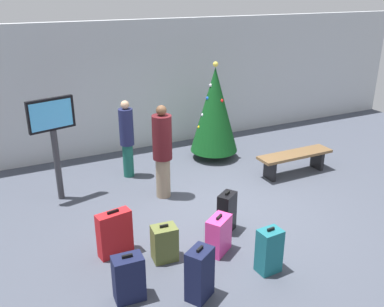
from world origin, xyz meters
name	(u,v)px	position (x,y,z in m)	size (l,w,h in m)	color
ground_plane	(220,211)	(0.00, 0.00, 0.00)	(16.00, 16.00, 0.00)	#424754
back_wall	(144,86)	(0.00, 3.85, 1.56)	(16.00, 0.20, 3.12)	#B7BCC1
holiday_tree	(215,110)	(1.16, 2.35, 1.18)	(1.11, 1.11, 2.28)	#4C3319
flight_info_kiosk	(53,130)	(-2.50, 1.81, 1.38)	(0.85, 0.28, 1.98)	#333338
waiting_bench	(295,158)	(2.28, 0.75, 0.37)	(1.73, 0.44, 0.48)	brown
traveller_0	(127,137)	(-1.00, 2.22, 0.89)	(0.42, 0.42, 1.67)	#19594C
traveller_1	(162,150)	(-0.69, 1.02, 0.96)	(0.50, 0.50, 1.83)	gray
suitcase_0	(129,278)	(-2.21, -1.48, 0.32)	(0.41, 0.28, 0.68)	#141938
suitcase_1	(200,274)	(-1.38, -1.86, 0.36)	(0.44, 0.40, 0.77)	#141938
suitcase_2	(269,251)	(-0.24, -1.80, 0.34)	(0.34, 0.27, 0.71)	#19606B
suitcase_3	(227,212)	(-0.23, -0.61, 0.34)	(0.40, 0.36, 0.73)	black
suitcase_4	(164,243)	(-1.47, -0.89, 0.28)	(0.39, 0.31, 0.59)	#59602D
suitcase_5	(115,234)	(-2.09, -0.43, 0.36)	(0.55, 0.28, 0.75)	#B2191E
suitcase_6	(219,235)	(-0.65, -1.08, 0.30)	(0.49, 0.44, 0.63)	#E5388C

